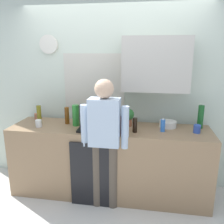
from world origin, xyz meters
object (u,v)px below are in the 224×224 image
bottle_green_wine (201,117)px  bottle_red_vinegar (122,125)px  mixing_bowl (168,124)px  potted_plant (128,116)px  bottle_amber_beer (67,116)px  person_at_sink (105,135)px  bottle_clear_soda (76,115)px  bottle_olive_oil (39,115)px  cup_white_mug (39,123)px  cup_blue_mug (197,129)px  coffee_maker (87,119)px  dish_soap (163,125)px  bottle_dark_sauce (135,125)px  cup_terracotta_mug (37,117)px

bottle_green_wine → bottle_red_vinegar: bearing=-158.3°
mixing_bowl → potted_plant: (-0.51, -0.03, 0.09)m
bottle_amber_beer → person_at_sink: person_at_sink is taller
bottle_clear_soda → bottle_olive_oil: bearing=178.8°
bottle_clear_soda → cup_white_mug: (-0.46, -0.14, -0.09)m
bottle_olive_oil → cup_blue_mug: 2.06m
coffee_maker → dish_soap: size_ratio=1.83×
bottle_amber_beer → bottle_red_vinegar: bottle_amber_beer is taller
cup_white_mug → bottle_red_vinegar: bearing=-4.3°
mixing_bowl → person_at_sink: bearing=-148.8°
cup_white_mug → dish_soap: 1.59m
coffee_maker → person_at_sink: (0.26, -0.16, -0.13)m
bottle_clear_soda → cup_blue_mug: size_ratio=2.80×
bottle_red_vinegar → bottle_clear_soda: bearing=161.1°
bottle_clear_soda → bottle_amber_beer: bearing=157.7°
bottle_dark_sauce → person_at_sink: size_ratio=0.11×
person_at_sink → dish_soap: bearing=22.6°
cup_blue_mug → mixing_bowl: cup_blue_mug is taller
coffee_maker → bottle_red_vinegar: 0.46m
bottle_amber_beer → mixing_bowl: (1.34, 0.08, -0.07)m
bottle_clear_soda → bottle_olive_oil: size_ratio=1.12×
bottle_clear_soda → mixing_bowl: bearing=6.4°
potted_plant → mixing_bowl: bearing=3.4°
coffee_maker → cup_terracotta_mug: 0.89m
cup_blue_mug → potted_plant: (-0.85, 0.14, 0.08)m
bottle_red_vinegar → cup_blue_mug: 0.91m
bottle_amber_beer → cup_white_mug: size_ratio=2.42×
bottle_red_vinegar → mixing_bowl: 0.66m
coffee_maker → cup_terracotta_mug: size_ratio=3.59×
person_at_sink → cup_terracotta_mug: bearing=156.8°
bottle_dark_sauce → bottle_green_wine: 0.87m
bottle_clear_soda → mixing_bowl: size_ratio=1.27×
bottle_green_wine → bottle_olive_oil: size_ratio=1.20×
cup_terracotta_mug → bottle_green_wine: bearing=-0.3°
bottle_red_vinegar → person_at_sink: person_at_sink is taller
cup_terracotta_mug → person_at_sink: size_ratio=0.06×
coffee_maker → mixing_bowl: 1.06m
bottle_clear_soda → cup_white_mug: bottle_clear_soda is taller
bottle_dark_sauce → cup_terracotta_mug: bearing=167.6°
bottle_olive_oil → mixing_bowl: 1.73m
bottle_green_wine → cup_white_mug: (-2.07, -0.30, -0.10)m
coffee_maker → dish_soap: coffee_maker is taller
mixing_bowl → potted_plant: size_ratio=0.96×
bottle_clear_soda → person_at_sink: (0.45, -0.32, -0.13)m
cup_terracotta_mug → bottle_olive_oil: bearing=-55.1°
bottle_clear_soda → cup_blue_mug: 1.54m
bottle_green_wine → cup_white_mug: 2.09m
bottle_red_vinegar → person_at_sink: 0.24m
coffee_maker → bottle_dark_sauce: 0.60m
cup_blue_mug → coffee_maker: bearing=-175.0°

